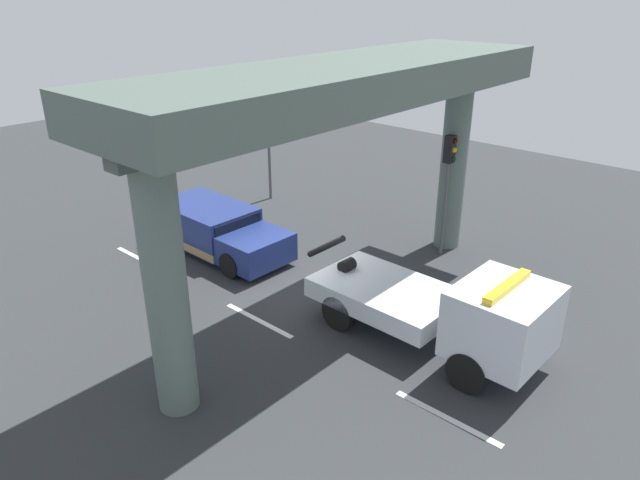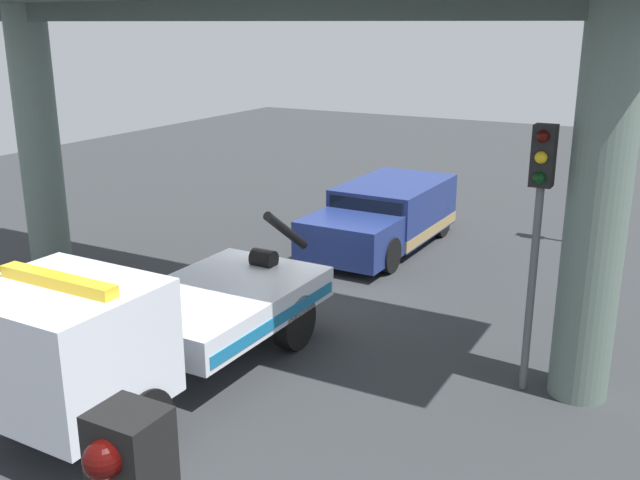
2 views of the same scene
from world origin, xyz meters
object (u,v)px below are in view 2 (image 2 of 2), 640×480
object	(u,v)px
towed_van_green	(385,217)
traffic_light_far	(539,202)
traffic_light_near	(616,126)
tow_truck_white	(140,327)

from	to	relation	value
towed_van_green	traffic_light_far	world-z (taller)	traffic_light_far
traffic_light_near	traffic_light_far	xyz separation A→B (m)	(8.50, -0.00, -0.07)
tow_truck_white	traffic_light_near	distance (m)	12.80
traffic_light_near	tow_truck_white	bearing A→B (deg)	-23.38
towed_van_green	traffic_light_near	bearing A→B (deg)	116.87
tow_truck_white	traffic_light_near	size ratio (longest dim) A/B	1.70
tow_truck_white	towed_van_green	xyz separation A→B (m)	(-9.08, 0.01, -0.42)
towed_van_green	traffic_light_far	xyz separation A→B (m)	(5.96, 5.01, 2.27)
tow_truck_white	traffic_light_far	bearing A→B (deg)	121.85
towed_van_green	tow_truck_white	bearing A→B (deg)	-0.08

